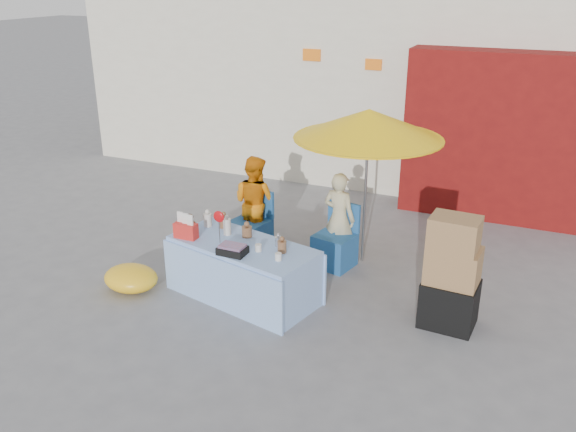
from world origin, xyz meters
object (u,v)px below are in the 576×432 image
at_px(chair_right, 335,248).
at_px(vendor_orange, 255,202).
at_px(market_table, 243,269).
at_px(box_stack, 451,277).
at_px(vendor_beige, 339,218).
at_px(chair_left, 251,233).
at_px(umbrella, 369,125).

relative_size(chair_right, vendor_orange, 0.63).
height_order(market_table, vendor_orange, vendor_orange).
xyz_separation_m(market_table, chair_right, (0.73, 1.24, -0.10)).
distance_m(market_table, box_stack, 2.41).
bearing_deg(vendor_beige, chair_right, 103.82).
bearing_deg(market_table, chair_left, 126.22).
relative_size(market_table, chair_left, 2.31).
relative_size(market_table, vendor_orange, 1.47).
distance_m(chair_left, vendor_orange, 0.44).
relative_size(vendor_beige, box_stack, 0.98).
bearing_deg(vendor_orange, vendor_beige, -167.62).
bearing_deg(umbrella, vendor_beige, -153.43).
bearing_deg(umbrella, chair_right, -136.19).
distance_m(chair_left, chair_right, 1.25).
bearing_deg(chair_left, box_stack, -4.86).
bearing_deg(chair_left, chair_right, 12.38).
bearing_deg(market_table, umbrella, 69.48).
bearing_deg(vendor_beige, umbrella, -141.06).
bearing_deg(umbrella, market_table, -124.04).
bearing_deg(chair_right, box_stack, -16.25).
xyz_separation_m(chair_right, vendor_beige, (-0.00, 0.13, 0.38)).
bearing_deg(umbrella, vendor_orange, -174.47).
relative_size(chair_right, umbrella, 0.41).
relative_size(market_table, vendor_beige, 1.56).
xyz_separation_m(market_table, vendor_orange, (-0.52, 1.37, 0.31)).
relative_size(market_table, box_stack, 1.52).
bearing_deg(market_table, vendor_orange, 124.32).
height_order(market_table, umbrella, umbrella).
bearing_deg(chair_left, vendor_orange, 103.82).
bearing_deg(chair_right, market_table, -108.21).
height_order(vendor_beige, umbrella, umbrella).
distance_m(vendor_orange, vendor_beige, 1.25).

